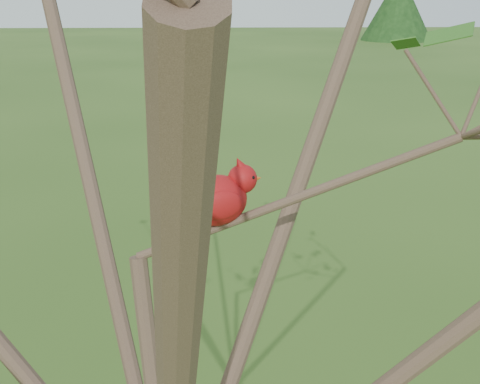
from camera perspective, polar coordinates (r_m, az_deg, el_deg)
The scene contains 3 objects.
crabapple_tree at distance 1.03m, azimuth -6.83°, elevation -0.31°, with size 2.35×2.05×2.95m.
cardinal at distance 1.15m, azimuth -1.97°, elevation -0.51°, with size 0.20×0.13×0.14m.
distant_trees at distance 25.74m, azimuth -5.06°, elevation 16.35°, with size 40.76×13.61×3.23m.
Camera 1 is at (0.11, -0.99, 2.45)m, focal length 45.00 mm.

